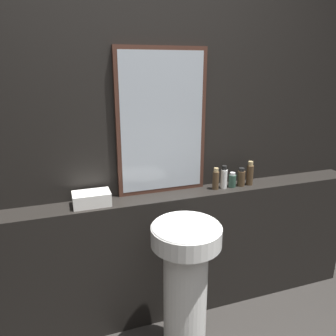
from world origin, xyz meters
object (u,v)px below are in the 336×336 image
pedestal_sink (185,284)px  conditioner_bottle (224,178)px  towel_stack (92,199)px  shampoo_bottle (216,179)px  lotion_bottle (232,180)px  hand_soap_bottle (250,174)px  body_wash_bottle (241,178)px  mirror (162,123)px

pedestal_sink → conditioner_bottle: bearing=42.8°
towel_stack → shampoo_bottle: 0.81m
pedestal_sink → shampoo_bottle: shampoo_bottle is taller
towel_stack → lotion_bottle: size_ratio=2.13×
pedestal_sink → hand_soap_bottle: (0.63, 0.40, 0.46)m
conditioner_bottle → body_wash_bottle: conditioner_bottle is taller
pedestal_sink → mirror: mirror is taller
pedestal_sink → shampoo_bottle: size_ratio=5.93×
shampoo_bottle → pedestal_sink: bearing=-132.8°
shampoo_bottle → hand_soap_bottle: size_ratio=0.88×
shampoo_bottle → conditioner_bottle: size_ratio=0.94×
towel_stack → body_wash_bottle: bearing=0.0°
towel_stack → shampoo_bottle: bearing=0.0°
conditioner_bottle → hand_soap_bottle: hand_soap_bottle is taller
shampoo_bottle → conditioner_bottle: 0.06m
conditioner_bottle → body_wash_bottle: size_ratio=1.23×
towel_stack → shampoo_bottle: shampoo_bottle is taller
pedestal_sink → conditioner_bottle: 0.74m
towel_stack → hand_soap_bottle: hand_soap_bottle is taller
shampoo_bottle → body_wash_bottle: shampoo_bottle is taller
towel_stack → lotion_bottle: 0.94m
mirror → shampoo_bottle: (0.35, -0.08, -0.38)m
hand_soap_bottle → mirror: bearing=172.8°
lotion_bottle → body_wash_bottle: body_wash_bottle is taller
pedestal_sink → conditioner_bottle: (0.43, 0.40, 0.46)m
hand_soap_bottle → towel_stack: bearing=180.0°
pedestal_sink → mirror: bearing=87.6°
mirror → hand_soap_bottle: (0.61, -0.08, -0.37)m
mirror → lotion_bottle: 0.63m
towel_stack → hand_soap_bottle: (1.07, -0.00, 0.04)m
body_wash_bottle → conditioner_bottle: bearing=180.0°
shampoo_bottle → mirror: bearing=167.5°
pedestal_sink → towel_stack: 0.73m
pedestal_sink → towel_stack: towel_stack is taller
towel_stack → conditioner_bottle: size_ratio=1.40×
shampoo_bottle → conditioner_bottle: (0.06, 0.00, 0.00)m
towel_stack → hand_soap_bottle: size_ratio=1.30×
mirror → conditioner_bottle: 0.56m
towel_stack → body_wash_bottle: body_wash_bottle is taller
hand_soap_bottle → pedestal_sink: bearing=-147.7°
mirror → body_wash_bottle: size_ratio=7.09×
body_wash_bottle → mirror: bearing=171.9°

